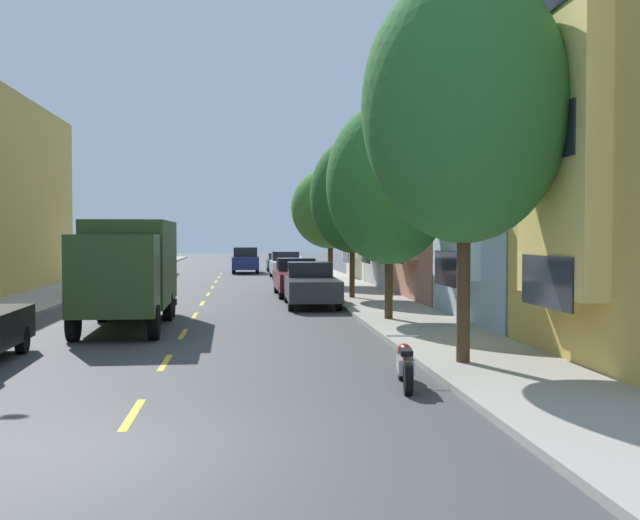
{
  "coord_description": "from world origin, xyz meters",
  "views": [
    {
      "loc": [
        1.78,
        -10.38,
        2.84
      ],
      "look_at": [
        4.76,
        20.33,
        1.84
      ],
      "focal_mm": 43.39,
      "sensor_mm": 36.0,
      "label": 1
    }
  ],
  "objects_px": {
    "street_tree_second": "(389,183)",
    "moving_navy_sedan": "(245,260)",
    "delivery_box_truck": "(129,266)",
    "parked_pickup_burgundy": "(297,278)",
    "street_tree_farthest": "(330,208)",
    "parked_pickup_white": "(286,266)",
    "street_tree_third": "(352,196)",
    "parked_wagon_champagne": "(107,280)",
    "street_tree_nearest": "(464,106)",
    "parked_pickup_charcoal": "(311,285)",
    "parked_pickup_teal": "(157,263)",
    "parked_motorcycle": "(405,365)",
    "parked_sedan_forest": "(279,262)",
    "parked_sedan_sky": "(135,272)"
  },
  "relations": [
    {
      "from": "parked_sedan_sky",
      "to": "street_tree_nearest",
      "type": "bearing_deg",
      "value": -69.19
    },
    {
      "from": "parked_pickup_burgundy",
      "to": "parked_motorcycle",
      "type": "bearing_deg",
      "value": -88.62
    },
    {
      "from": "street_tree_second",
      "to": "parked_sedan_sky",
      "type": "xyz_separation_m",
      "value": [
        -10.86,
        20.0,
        -3.77
      ]
    },
    {
      "from": "parked_pickup_teal",
      "to": "parked_motorcycle",
      "type": "relative_size",
      "value": 2.59
    },
    {
      "from": "street_tree_farthest",
      "to": "parked_sedan_forest",
      "type": "bearing_deg",
      "value": 96.23
    },
    {
      "from": "street_tree_third",
      "to": "parked_pickup_teal",
      "type": "distance_m",
      "value": 25.31
    },
    {
      "from": "moving_navy_sedan",
      "to": "parked_motorcycle",
      "type": "distance_m",
      "value": 43.82
    },
    {
      "from": "delivery_box_truck",
      "to": "moving_navy_sedan",
      "type": "relative_size",
      "value": 1.66
    },
    {
      "from": "parked_sedan_forest",
      "to": "parked_motorcycle",
      "type": "bearing_deg",
      "value": -89.54
    },
    {
      "from": "street_tree_nearest",
      "to": "parked_pickup_white",
      "type": "distance_m",
      "value": 35.08
    },
    {
      "from": "parked_pickup_white",
      "to": "moving_navy_sedan",
      "type": "bearing_deg",
      "value": 110.47
    },
    {
      "from": "moving_navy_sedan",
      "to": "delivery_box_truck",
      "type": "bearing_deg",
      "value": -96.15
    },
    {
      "from": "parked_pickup_white",
      "to": "moving_navy_sedan",
      "type": "xyz_separation_m",
      "value": [
        -2.67,
        7.14,
        0.16
      ]
    },
    {
      "from": "moving_navy_sedan",
      "to": "parked_sedan_forest",
      "type": "bearing_deg",
      "value": 43.07
    },
    {
      "from": "parked_pickup_burgundy",
      "to": "parked_pickup_charcoal",
      "type": "xyz_separation_m",
      "value": [
        0.18,
        -5.48,
        0.0
      ]
    },
    {
      "from": "delivery_box_truck",
      "to": "parked_sedan_forest",
      "type": "relative_size",
      "value": 1.77
    },
    {
      "from": "street_tree_third",
      "to": "parked_wagon_champagne",
      "type": "relative_size",
      "value": 1.45
    },
    {
      "from": "parked_pickup_teal",
      "to": "parked_wagon_champagne",
      "type": "bearing_deg",
      "value": -90.07
    },
    {
      "from": "delivery_box_truck",
      "to": "parked_motorcycle",
      "type": "bearing_deg",
      "value": -57.44
    },
    {
      "from": "street_tree_farthest",
      "to": "parked_pickup_white",
      "type": "height_order",
      "value": "street_tree_farthest"
    },
    {
      "from": "street_tree_farthest",
      "to": "parked_pickup_teal",
      "type": "relative_size",
      "value": 1.2
    },
    {
      "from": "parked_pickup_white",
      "to": "parked_motorcycle",
      "type": "height_order",
      "value": "parked_pickup_white"
    },
    {
      "from": "parked_pickup_charcoal",
      "to": "parked_sedan_forest",
      "type": "distance_m",
      "value": 29.6
    },
    {
      "from": "parked_pickup_burgundy",
      "to": "parked_pickup_white",
      "type": "height_order",
      "value": "same"
    },
    {
      "from": "parked_pickup_white",
      "to": "parked_wagon_champagne",
      "type": "height_order",
      "value": "parked_pickup_white"
    },
    {
      "from": "street_tree_second",
      "to": "parked_motorcycle",
      "type": "relative_size",
      "value": 3.42
    },
    {
      "from": "street_tree_third",
      "to": "street_tree_farthest",
      "type": "height_order",
      "value": "street_tree_third"
    },
    {
      "from": "street_tree_second",
      "to": "parked_pickup_burgundy",
      "type": "distance_m",
      "value": 12.33
    },
    {
      "from": "street_tree_nearest",
      "to": "delivery_box_truck",
      "type": "distance_m",
      "value": 12.3
    },
    {
      "from": "parked_sedan_forest",
      "to": "parked_pickup_teal",
      "type": "bearing_deg",
      "value": -152.74
    },
    {
      "from": "street_tree_second",
      "to": "parked_pickup_charcoal",
      "type": "bearing_deg",
      "value": 108.17
    },
    {
      "from": "street_tree_farthest",
      "to": "parked_sedan_sky",
      "type": "relative_size",
      "value": 1.4
    },
    {
      "from": "street_tree_second",
      "to": "moving_navy_sedan",
      "type": "distance_m",
      "value": 33.78
    },
    {
      "from": "parked_pickup_teal",
      "to": "parked_sedan_forest",
      "type": "xyz_separation_m",
      "value": [
        8.84,
        4.56,
        -0.08
      ]
    },
    {
      "from": "delivery_box_truck",
      "to": "moving_navy_sedan",
      "type": "bearing_deg",
      "value": 83.85
    },
    {
      "from": "street_tree_second",
      "to": "parked_pickup_white",
      "type": "distance_m",
      "value": 26.47
    },
    {
      "from": "parked_wagon_champagne",
      "to": "parked_pickup_burgundy",
      "type": "bearing_deg",
      "value": 1.08
    },
    {
      "from": "delivery_box_truck",
      "to": "parked_pickup_burgundy",
      "type": "xyz_separation_m",
      "value": [
        6.02,
        11.74,
        -1.06
      ]
    },
    {
      "from": "parked_sedan_sky",
      "to": "parked_wagon_champagne",
      "type": "bearing_deg",
      "value": -90.17
    },
    {
      "from": "parked_pickup_burgundy",
      "to": "delivery_box_truck",
      "type": "bearing_deg",
      "value": -117.16
    },
    {
      "from": "street_tree_farthest",
      "to": "parked_pickup_charcoal",
      "type": "distance_m",
      "value": 11.76
    },
    {
      "from": "street_tree_nearest",
      "to": "parked_pickup_charcoal",
      "type": "height_order",
      "value": "street_tree_nearest"
    },
    {
      "from": "parked_pickup_teal",
      "to": "parked_pickup_charcoal",
      "type": "xyz_separation_m",
      "value": [
        8.86,
        -25.05,
        0.0
      ]
    },
    {
      "from": "parked_sedan_forest",
      "to": "street_tree_second",
      "type": "bearing_deg",
      "value": -86.76
    },
    {
      "from": "parked_pickup_burgundy",
      "to": "parked_wagon_champagne",
      "type": "height_order",
      "value": "parked_pickup_burgundy"
    },
    {
      "from": "street_tree_farthest",
      "to": "parked_pickup_teal",
      "type": "xyz_separation_m",
      "value": [
        -10.86,
        13.99,
        -3.48
      ]
    },
    {
      "from": "street_tree_nearest",
      "to": "parked_motorcycle",
      "type": "height_order",
      "value": "street_tree_nearest"
    },
    {
      "from": "street_tree_third",
      "to": "delivery_box_truck",
      "type": "height_order",
      "value": "street_tree_third"
    },
    {
      "from": "parked_sedan_forest",
      "to": "parked_motorcycle",
      "type": "relative_size",
      "value": 2.2
    },
    {
      "from": "parked_pickup_burgundy",
      "to": "parked_sedan_forest",
      "type": "bearing_deg",
      "value": 89.63
    }
  ]
}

